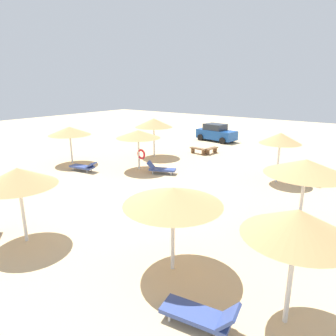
{
  "coord_description": "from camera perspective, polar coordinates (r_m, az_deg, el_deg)",
  "views": [
    {
      "loc": [
        9.26,
        -9.53,
        5.61
      ],
      "look_at": [
        0.0,
        3.0,
        1.2
      ],
      "focal_mm": 31.89,
      "sensor_mm": 36.0,
      "label": 1
    }
  ],
  "objects": [
    {
      "name": "lounger_4",
      "position": [
        19.56,
        26.1,
        -1.55
      ],
      "size": [
        0.65,
        1.88,
        0.75
      ],
      "color": "#33478C",
      "rests_on": "ground"
    },
    {
      "name": "parasol_4",
      "position": [
        18.22,
        20.7,
        5.31
      ],
      "size": [
        2.35,
        2.35,
        2.93
      ],
      "color": "silver",
      "rests_on": "ground"
    },
    {
      "name": "lounger_2",
      "position": [
        7.93,
        6.35,
        -26.11
      ],
      "size": [
        1.94,
        0.93,
        0.77
      ],
      "color": "#33478C",
      "rests_on": "ground"
    },
    {
      "name": "parked_car",
      "position": [
        30.73,
        9.19,
        6.64
      ],
      "size": [
        4.2,
        2.43,
        1.72
      ],
      "color": "#194C9E",
      "rests_on": "ground"
    },
    {
      "name": "parasol_6",
      "position": [
        11.65,
        -26.76,
        -1.55
      ],
      "size": [
        2.65,
        2.65,
        2.81
      ],
      "color": "silver",
      "rests_on": "ground"
    },
    {
      "name": "parasol_7",
      "position": [
        23.42,
        -2.73,
        8.61
      ],
      "size": [
        2.92,
        2.92,
        3.03
      ],
      "color": "silver",
      "rests_on": "ground"
    },
    {
      "name": "parasol_2",
      "position": [
        8.78,
        0.95,
        -5.46
      ],
      "size": [
        2.99,
        2.99,
        2.7
      ],
      "color": "silver",
      "rests_on": "ground"
    },
    {
      "name": "lounger_1",
      "position": [
        19.25,
        -1.44,
        -0.14
      ],
      "size": [
        1.96,
        1.32,
        0.79
      ],
      "color": "#33478C",
      "rests_on": "ground"
    },
    {
      "name": "parasol_0",
      "position": [
        11.93,
        24.87,
        0.15
      ],
      "size": [
        2.95,
        2.95,
        2.98
      ],
      "color": "silver",
      "rests_on": "ground"
    },
    {
      "name": "parasol_3",
      "position": [
        7.29,
        23.47,
        -9.7
      ],
      "size": [
        2.46,
        2.46,
        2.97
      ],
      "color": "silver",
      "rests_on": "ground"
    },
    {
      "name": "lounger_5",
      "position": [
        20.56,
        -15.83,
        0.26
      ],
      "size": [
        1.98,
        0.97,
        0.69
      ],
      "color": "#33478C",
      "rests_on": "ground"
    },
    {
      "name": "bench_0",
      "position": [
        24.81,
        5.78,
        3.47
      ],
      "size": [
        1.54,
        0.57,
        0.49
      ],
      "color": "brown",
      "rests_on": "ground"
    },
    {
      "name": "lounger_0",
      "position": [
        11.55,
        17.99,
        -12.31
      ],
      "size": [
        1.98,
        1.43,
        0.71
      ],
      "color": "#33478C",
      "rests_on": "ground"
    },
    {
      "name": "ground_plane",
      "position": [
        14.42,
        -7.16,
        -7.22
      ],
      "size": [
        80.0,
        80.0,
        0.0
      ],
      "primitive_type": "plane",
      "color": "#D1B284"
    },
    {
      "name": "parasol_1",
      "position": [
        19.87,
        -5.7,
        6.4
      ],
      "size": [
        2.93,
        2.93,
        2.68
      ],
      "color": "silver",
      "rests_on": "ground"
    },
    {
      "name": "parasol_5",
      "position": [
        22.45,
        -18.3,
        6.74
      ],
      "size": [
        2.97,
        2.97,
        2.69
      ],
      "color": "silver",
      "rests_on": "ground"
    },
    {
      "name": "bench_1",
      "position": [
        25.03,
        8.27,
        3.5
      ],
      "size": [
        0.55,
        1.53,
        0.49
      ],
      "color": "brown",
      "rests_on": "ground"
    }
  ]
}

